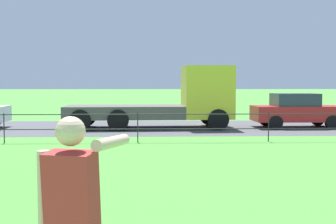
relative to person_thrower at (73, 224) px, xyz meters
name	(u,v)px	position (x,y,z in m)	size (l,w,h in m)	color
street_strip	(92,127)	(-2.13, 16.36, -0.94)	(80.00, 6.85, 0.01)	#4C4C51
park_fence	(71,123)	(-2.13, 11.38, -0.28)	(31.22, 0.04, 1.00)	#232328
person_thrower	(73,224)	(0.00, 0.00, 0.00)	(0.66, 0.73, 1.75)	gray
flatbed_truck_center	(174,101)	(1.55, 16.04, 0.27)	(7.38, 2.67, 2.75)	yellow
car_red_far_left	(297,110)	(7.10, 16.05, -0.17)	(4.02, 1.85, 1.54)	red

